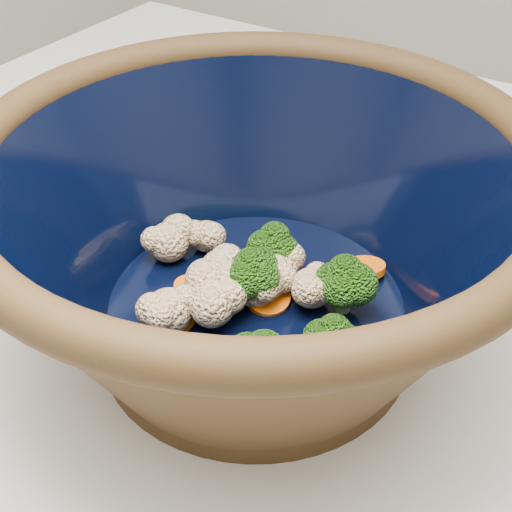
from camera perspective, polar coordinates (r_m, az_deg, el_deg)
The scene contains 2 objects.
mixing_bowl at distance 0.50m, azimuth 0.00°, elevation 1.54°, with size 0.42×0.42×0.17m.
vegetable_pile at distance 0.51m, azimuth -0.05°, elevation -2.29°, with size 0.20×0.18×0.05m.
Camera 1 is at (0.20, -0.31, 1.29)m, focal length 50.00 mm.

